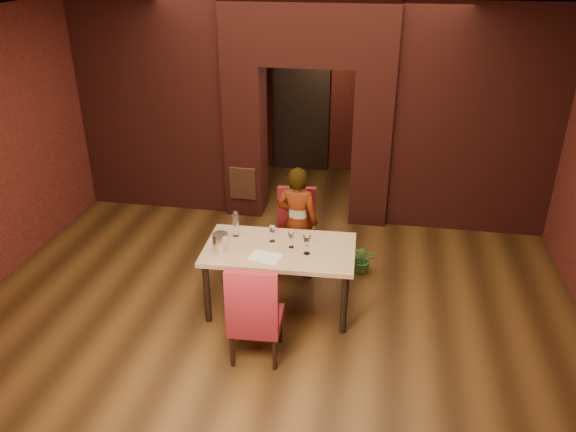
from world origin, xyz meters
name	(u,v)px	position (x,y,z in m)	size (l,w,h in m)	color
floor	(283,280)	(0.00, 0.00, 0.00)	(8.00, 8.00, 0.00)	#472B11
ceiling	(282,13)	(0.00, 0.00, 3.20)	(7.00, 8.00, 0.04)	silver
wall_back	(325,83)	(0.00, 4.00, 1.60)	(7.00, 0.04, 3.20)	maroon
wall_front	(139,431)	(0.00, -4.00, 1.60)	(7.00, 0.04, 3.20)	maroon
wall_left	(6,144)	(-3.50, 0.00, 1.60)	(0.04, 8.00, 3.20)	maroon
pillar_left	(246,140)	(-0.95, 2.00, 1.15)	(0.55, 0.55, 2.30)	maroon
pillar_right	(372,147)	(0.95, 2.00, 1.15)	(0.55, 0.55, 2.30)	maroon
lintel	(310,32)	(0.00, 2.00, 2.75)	(2.45, 0.55, 0.90)	maroon
wing_wall_left	(155,106)	(-2.36, 2.00, 1.60)	(2.27, 0.35, 3.20)	maroon
wing_wall_right	(476,122)	(2.36, 2.00, 1.60)	(2.27, 0.35, 3.20)	maroon
vent_panel	(243,184)	(-0.95, 1.71, 0.55)	(0.40, 0.03, 0.50)	#A3532F
rear_door	(301,114)	(-0.40, 3.94, 1.05)	(0.90, 0.08, 2.10)	black
rear_door_frame	(301,114)	(-0.40, 3.90, 1.05)	(1.02, 0.04, 2.22)	black
dining_table	(280,277)	(0.06, -0.56, 0.39)	(1.67, 0.94, 0.79)	tan
chair_far	(295,233)	(0.10, 0.29, 0.54)	(0.49, 0.49, 1.07)	maroon
chair_near	(256,309)	(-0.01, -1.43, 0.56)	(0.51, 0.51, 1.12)	maroon
person_seated	(297,222)	(0.13, 0.22, 0.73)	(0.53, 0.35, 1.45)	silver
wine_glass_a	(272,234)	(-0.05, -0.44, 0.88)	(0.08, 0.08, 0.19)	white
wine_glass_b	(291,240)	(0.19, -0.53, 0.88)	(0.08, 0.08, 0.18)	white
wine_glass_c	(307,245)	(0.38, -0.64, 0.89)	(0.09, 0.09, 0.22)	white
tasting_sheet	(265,257)	(-0.05, -0.80, 0.79)	(0.33, 0.24, 0.00)	silver
wine_bucket	(220,242)	(-0.56, -0.74, 0.89)	(0.17, 0.17, 0.21)	silver
water_bottle	(236,224)	(-0.49, -0.37, 0.94)	(0.07, 0.07, 0.31)	white
potted_plant	(363,259)	(0.97, 0.37, 0.19)	(0.34, 0.30, 0.38)	#366F2C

